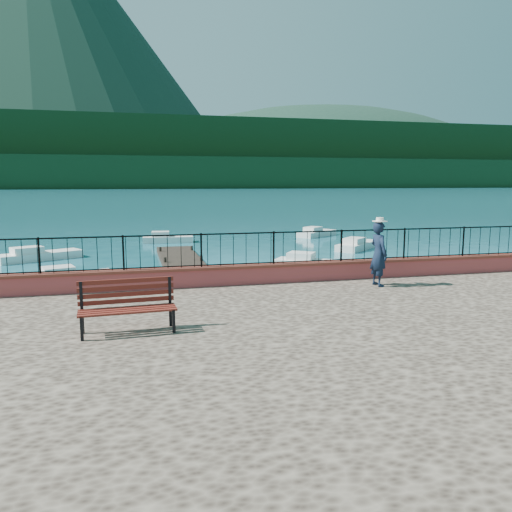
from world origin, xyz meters
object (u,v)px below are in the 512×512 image
boat_2 (358,243)px  boat_3 (40,253)px  boat_0 (72,274)px  boat_4 (168,237)px  boat_1 (311,260)px  boat_5 (317,231)px  park_bench (128,317)px  person (379,254)px

boat_2 → boat_3: bearing=137.5°
boat_0 → boat_4: 14.40m
boat_1 → boat_5: (5.52, 13.64, 0.00)m
park_bench → boat_2: 23.38m
boat_3 → person: bearing=-80.9°
boat_4 → park_bench: bearing=-91.5°
boat_3 → boat_0: bearing=-99.5°
park_bench → boat_1: (8.68, 12.62, -1.12)m
boat_5 → boat_4: bearing=149.5°
boat_3 → boat_5: 20.37m
park_bench → boat_2: size_ratio=0.47×
park_bench → boat_2: (14.06, 18.65, -1.12)m
boat_2 → boat_1: bearing=-173.8°
person → boat_3: bearing=31.9°
person → boat_4: 22.66m
boat_1 → boat_4: same height
boat_3 → park_bench: bearing=-103.7°
person → boat_4: (-4.52, 22.13, -1.75)m
boat_3 → boat_5: bearing=-6.3°
park_bench → boat_4: bearing=80.9°
boat_5 → boat_1: bearing=-148.3°
boat_5 → park_bench: bearing=-154.6°
boat_3 → boat_5: size_ratio=1.16×
park_bench → boat_1: park_bench is taller
boat_1 → boat_3: 14.77m
boat_5 → person: bearing=-143.1°
boat_3 → boat_2: bearing=-28.3°
park_bench → boat_5: bearing=58.4°
boat_1 → boat_0: bearing=-139.1°
boat_1 → boat_4: bearing=151.5°
boat_3 → boat_1: bearing=-52.5°
park_bench → boat_0: (-2.35, 11.58, -1.12)m
boat_1 → boat_5: same height
person → boat_3: size_ratio=0.44×
boat_0 → boat_5: 22.12m
boat_2 → boat_4: bearing=108.5°
boat_4 → person: bearing=-74.0°
boat_0 → boat_2: 17.86m
park_bench → boat_3: park_bench is taller
park_bench → boat_5: 29.87m
boat_2 → boat_3: size_ratio=0.97×
park_bench → boat_3: size_ratio=0.45×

